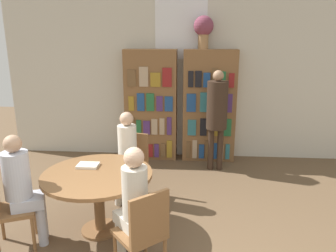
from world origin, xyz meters
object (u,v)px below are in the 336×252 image
(seated_reader_back, at_px, (22,184))
(flower_vase, at_px, (204,29))
(bookshelf_left, at_px, (151,105))
(reading_table, at_px, (98,183))
(chair_far_side, at_px, (144,230))
(chair_near_camera, at_px, (6,205))
(seated_reader_right, at_px, (133,202))
(bookshelf_right, at_px, (209,106))
(chair_left_side, at_px, (132,162))
(librarian_standing, at_px, (217,110))
(seated_reader_left, at_px, (126,152))

(seated_reader_back, bearing_deg, flower_vase, 122.44)
(bookshelf_left, bearing_deg, reading_table, -96.61)
(flower_vase, xyz_separation_m, chair_far_side, (-0.57, -3.18, -1.82))
(reading_table, distance_m, chair_near_camera, 0.96)
(chair_near_camera, relative_size, seated_reader_right, 0.71)
(bookshelf_right, xyz_separation_m, chair_left_side, (-1.12, -1.53, -0.49))
(bookshelf_left, height_order, chair_left_side, bookshelf_left)
(chair_left_side, height_order, seated_reader_right, seated_reader_right)
(chair_left_side, xyz_separation_m, librarian_standing, (1.22, 1.03, 0.54))
(bookshelf_left, distance_m, seated_reader_right, 3.06)
(bookshelf_right, bearing_deg, chair_far_side, -102.51)
(reading_table, xyz_separation_m, librarian_standing, (1.43, 1.96, 0.43))
(chair_left_side, relative_size, seated_reader_right, 0.71)
(flower_vase, xyz_separation_m, seated_reader_back, (-1.90, -2.77, -1.61))
(seated_reader_left, bearing_deg, reading_table, 90.00)
(bookshelf_left, xyz_separation_m, chair_far_side, (0.34, -3.18, -0.49))
(chair_left_side, distance_m, chair_far_side, 1.69)
(chair_left_side, distance_m, seated_reader_left, 0.27)
(bookshelf_right, relative_size, chair_near_camera, 2.23)
(bookshelf_left, height_order, seated_reader_right, bookshelf_left)
(chair_far_side, xyz_separation_m, librarian_standing, (0.81, 2.68, 0.54))
(reading_table, height_order, seated_reader_left, seated_reader_left)
(chair_near_camera, distance_m, chair_far_side, 1.54)
(flower_vase, xyz_separation_m, chair_near_camera, (-2.07, -2.84, -1.82))
(flower_vase, bearing_deg, chair_left_side, -122.47)
(bookshelf_left, bearing_deg, chair_left_side, -92.71)
(seated_reader_back, bearing_deg, chair_near_camera, -90.00)
(flower_vase, distance_m, reading_table, 3.23)
(chair_near_camera, bearing_deg, seated_reader_right, 58.46)
(chair_left_side, bearing_deg, bookshelf_left, -79.79)
(flower_vase, relative_size, chair_left_side, 0.62)
(seated_reader_right, bearing_deg, chair_near_camera, 130.46)
(bookshelf_left, relative_size, seated_reader_right, 1.59)
(chair_left_side, xyz_separation_m, seated_reader_back, (-0.92, -1.23, 0.21))
(chair_near_camera, height_order, chair_left_side, same)
(bookshelf_right, bearing_deg, bookshelf_left, -179.99)
(bookshelf_right, height_order, librarian_standing, bookshelf_right)
(seated_reader_right, relative_size, librarian_standing, 0.74)
(chair_left_side, height_order, seated_reader_left, seated_reader_left)
(flower_vase, distance_m, librarian_standing, 1.40)
(bookshelf_left, xyz_separation_m, seated_reader_right, (0.22, -3.04, -0.29))
(chair_left_side, relative_size, seated_reader_back, 0.72)
(seated_reader_left, distance_m, librarian_standing, 1.78)
(chair_near_camera, xyz_separation_m, seated_reader_left, (1.05, 1.12, 0.20))
(chair_near_camera, xyz_separation_m, chair_far_side, (1.50, -0.34, 0.00))
(librarian_standing, bearing_deg, chair_far_side, -106.84)
(bookshelf_left, xyz_separation_m, flower_vase, (0.91, 0.00, 1.33))
(librarian_standing, bearing_deg, seated_reader_left, -136.20)
(bookshelf_right, relative_size, flower_vase, 3.60)
(seated_reader_right, distance_m, seated_reader_back, 1.24)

